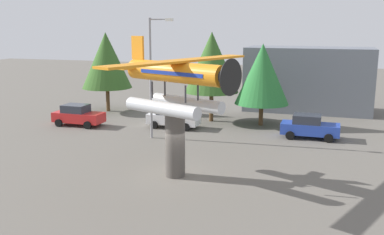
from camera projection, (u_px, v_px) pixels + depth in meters
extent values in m
plane|color=#605B54|center=(175.00, 176.00, 24.44)|extent=(140.00, 140.00, 0.00)
cylinder|color=#4C4742|center=(175.00, 144.00, 24.07)|extent=(1.10, 1.10, 3.62)
cylinder|color=silver|center=(162.00, 108.00, 22.88)|extent=(4.71, 2.46, 0.70)
cylinder|color=#333338|center=(185.00, 94.00, 22.33)|extent=(0.13, 0.13, 0.90)
cylinder|color=#333338|center=(152.00, 90.00, 23.84)|extent=(0.13, 0.13, 0.90)
cylinder|color=silver|center=(187.00, 103.00, 24.37)|extent=(4.71, 2.46, 0.70)
cylinder|color=#333338|center=(198.00, 92.00, 23.07)|extent=(0.13, 0.13, 0.90)
cylinder|color=#333338|center=(165.00, 88.00, 24.59)|extent=(0.13, 0.13, 0.90)
cylinder|color=orange|center=(175.00, 72.00, 23.25)|extent=(6.16, 3.36, 1.10)
cube|color=#193399|center=(177.00, 72.00, 23.13)|extent=(4.45, 2.69, 0.20)
cone|color=#262628|center=(224.00, 77.00, 21.20)|extent=(0.98, 1.08, 0.88)
cylinder|color=black|center=(231.00, 77.00, 20.95)|extent=(0.72, 1.68, 1.80)
cube|color=orange|center=(180.00, 61.00, 22.87)|extent=(4.94, 10.05, 0.12)
cube|color=orange|center=(138.00, 67.00, 25.00)|extent=(1.70, 2.86, 0.10)
cube|color=orange|center=(138.00, 48.00, 24.77)|extent=(0.88, 0.45, 1.30)
cube|color=red|center=(79.00, 117.00, 36.53)|extent=(4.20, 1.70, 0.80)
cube|color=#2D333D|center=(76.00, 108.00, 36.46)|extent=(2.00, 1.56, 0.64)
cylinder|color=black|center=(87.00, 125.00, 35.37)|extent=(0.64, 0.22, 0.64)
cylinder|color=black|center=(99.00, 121.00, 37.04)|extent=(0.64, 0.22, 0.64)
cylinder|color=black|center=(59.00, 123.00, 36.18)|extent=(0.64, 0.22, 0.64)
cylinder|color=black|center=(71.00, 119.00, 37.86)|extent=(0.64, 0.22, 0.64)
cube|color=white|center=(174.00, 119.00, 35.81)|extent=(4.20, 1.70, 0.80)
cube|color=#2D333D|center=(171.00, 110.00, 35.73)|extent=(2.00, 1.56, 0.64)
cylinder|color=black|center=(186.00, 127.00, 34.64)|extent=(0.64, 0.22, 0.64)
cylinder|color=black|center=(193.00, 123.00, 36.32)|extent=(0.64, 0.22, 0.64)
cylinder|color=black|center=(154.00, 125.00, 35.46)|extent=(0.64, 0.22, 0.64)
cylinder|color=black|center=(162.00, 120.00, 37.14)|extent=(0.64, 0.22, 0.64)
cube|color=#2847B7|center=(310.00, 129.00, 32.42)|extent=(4.20, 1.70, 0.80)
cube|color=#2D333D|center=(307.00, 119.00, 32.34)|extent=(2.00, 1.56, 0.64)
cylinder|color=black|center=(329.00, 138.00, 31.25)|extent=(0.64, 0.22, 0.64)
cylinder|color=black|center=(329.00, 133.00, 32.93)|extent=(0.64, 0.22, 0.64)
cylinder|color=black|center=(290.00, 135.00, 32.07)|extent=(0.64, 0.22, 0.64)
cylinder|color=black|center=(292.00, 130.00, 33.74)|extent=(0.64, 0.22, 0.64)
cylinder|color=gray|center=(151.00, 79.00, 31.81)|extent=(0.18, 0.18, 8.73)
cylinder|color=gray|center=(160.00, 19.00, 30.69)|extent=(1.60, 0.12, 0.12)
cube|color=silver|center=(169.00, 20.00, 30.49)|extent=(0.50, 0.28, 0.20)
cube|color=slate|center=(308.00, 79.00, 42.57)|extent=(11.88, 5.09, 6.14)
cylinder|color=brown|center=(108.00, 99.00, 42.62)|extent=(0.36, 0.36, 2.30)
cone|color=#335B23|center=(106.00, 60.00, 41.84)|extent=(4.75, 4.75, 5.28)
cylinder|color=brown|center=(211.00, 107.00, 38.15)|extent=(0.36, 0.36, 2.55)
cone|color=#335B23|center=(212.00, 62.00, 37.36)|extent=(4.62, 4.62, 5.13)
cylinder|color=brown|center=(261.00, 114.00, 36.62)|extent=(0.36, 0.36, 1.83)
cone|color=#287033|center=(262.00, 74.00, 35.92)|extent=(4.45, 4.45, 4.95)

